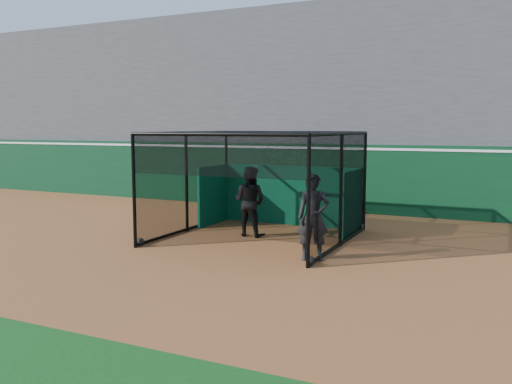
% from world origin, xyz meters
% --- Properties ---
extents(ground, '(120.00, 120.00, 0.00)m').
position_xyz_m(ground, '(0.00, 0.00, 0.00)').
color(ground, '#94552B').
rests_on(ground, ground).
extents(outfield_wall, '(50.00, 0.50, 2.50)m').
position_xyz_m(outfield_wall, '(0.00, 8.50, 1.29)').
color(outfield_wall, '#09361B').
rests_on(outfield_wall, ground).
extents(grandstand, '(50.00, 7.85, 8.95)m').
position_xyz_m(grandstand, '(0.00, 12.27, 4.48)').
color(grandstand, '#4C4C4F').
rests_on(grandstand, ground).
extents(batting_cage, '(4.85, 5.08, 2.96)m').
position_xyz_m(batting_cage, '(0.57, 2.68, 1.48)').
color(batting_cage, black).
rests_on(batting_cage, ground).
extents(batter, '(1.01, 0.81, 2.01)m').
position_xyz_m(batter, '(0.19, 2.87, 1.01)').
color(batter, black).
rests_on(batter, ground).
extents(on_deck_player, '(0.88, 0.75, 2.05)m').
position_xyz_m(on_deck_player, '(2.80, 0.92, 1.02)').
color(on_deck_player, black).
rests_on(on_deck_player, ground).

